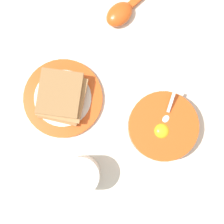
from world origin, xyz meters
name	(u,v)px	position (x,y,z in m)	size (l,w,h in m)	color
ground_plane	(105,105)	(0.00, 0.00, 0.00)	(3.00, 3.00, 0.00)	silver
egg_bowl	(163,126)	(0.05, -0.14, 0.02)	(0.16, 0.16, 0.07)	#DB5119
toast_plate	(63,98)	(-0.05, 0.09, 0.01)	(0.19, 0.19, 0.01)	#DB5119
toast_sandwich	(61,97)	(-0.05, 0.09, 0.03)	(0.15, 0.15, 0.04)	#9E7042
soup_spoon	(123,11)	(0.21, 0.11, 0.01)	(0.17, 0.06, 0.03)	#DB5119
drinking_cup	(82,175)	(-0.16, -0.07, 0.04)	(0.08, 0.08, 0.08)	silver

